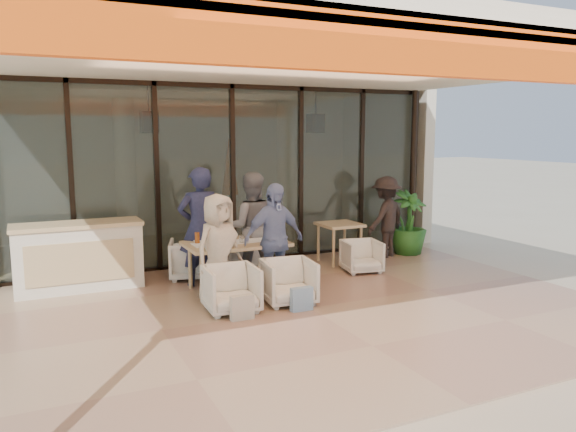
# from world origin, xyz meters

# --- Properties ---
(ground) EXTENTS (70.00, 70.00, 0.00)m
(ground) POSITION_xyz_m (0.00, 0.00, 0.00)
(ground) COLOR #C6B293
(ground) RESTS_ON ground
(terrace_floor) EXTENTS (8.00, 6.00, 0.01)m
(terrace_floor) POSITION_xyz_m (0.00, 0.00, 0.01)
(terrace_floor) COLOR tan
(terrace_floor) RESTS_ON ground
(terrace_structure) EXTENTS (8.00, 6.00, 3.40)m
(terrace_structure) POSITION_xyz_m (0.00, -0.26, 3.25)
(terrace_structure) COLOR silver
(terrace_structure) RESTS_ON ground
(glass_storefront) EXTENTS (8.08, 0.10, 3.20)m
(glass_storefront) POSITION_xyz_m (0.00, 3.00, 1.60)
(glass_storefront) COLOR #9EADA3
(glass_storefront) RESTS_ON ground
(interior_block) EXTENTS (9.05, 3.62, 3.52)m
(interior_block) POSITION_xyz_m (0.01, 5.31, 2.23)
(interior_block) COLOR silver
(interior_block) RESTS_ON ground
(host_counter) EXTENTS (1.85, 0.65, 1.04)m
(host_counter) POSITION_xyz_m (-2.71, 2.30, 0.53)
(host_counter) COLOR silver
(host_counter) RESTS_ON ground
(dining_table) EXTENTS (1.50, 0.90, 0.93)m
(dining_table) POSITION_xyz_m (-0.58, 1.31, 0.69)
(dining_table) COLOR tan
(dining_table) RESTS_ON ground
(chair_far_left) EXTENTS (0.86, 0.83, 0.72)m
(chair_far_left) POSITION_xyz_m (-0.99, 2.25, 0.36)
(chair_far_left) COLOR white
(chair_far_left) RESTS_ON ground
(chair_far_right) EXTENTS (0.69, 0.65, 0.70)m
(chair_far_right) POSITION_xyz_m (-0.15, 2.25, 0.35)
(chair_far_right) COLOR white
(chair_far_right) RESTS_ON ground
(chair_near_left) EXTENTS (0.71, 0.67, 0.69)m
(chair_near_left) POSITION_xyz_m (-0.99, 0.35, 0.35)
(chair_near_left) COLOR white
(chair_near_left) RESTS_ON ground
(chair_near_right) EXTENTS (0.74, 0.71, 0.69)m
(chair_near_right) POSITION_xyz_m (-0.15, 0.35, 0.35)
(chair_near_right) COLOR white
(chair_near_right) RESTS_ON ground
(diner_navy) EXTENTS (0.68, 0.46, 1.85)m
(diner_navy) POSITION_xyz_m (-0.99, 1.75, 0.93)
(diner_navy) COLOR #1A1F3A
(diner_navy) RESTS_ON ground
(diner_grey) EXTENTS (1.00, 0.88, 1.75)m
(diner_grey) POSITION_xyz_m (-0.15, 1.75, 0.87)
(diner_grey) COLOR slate
(diner_grey) RESTS_ON ground
(diner_cream) EXTENTS (0.88, 0.73, 1.54)m
(diner_cream) POSITION_xyz_m (-0.99, 0.85, 0.77)
(diner_cream) COLOR beige
(diner_cream) RESTS_ON ground
(diner_periwinkle) EXTENTS (1.01, 0.53, 1.65)m
(diner_periwinkle) POSITION_xyz_m (-0.15, 0.85, 0.83)
(diner_periwinkle) COLOR #7182BC
(diner_periwinkle) RESTS_ON ground
(tote_bag_cream) EXTENTS (0.30, 0.10, 0.34)m
(tote_bag_cream) POSITION_xyz_m (-0.99, -0.05, 0.17)
(tote_bag_cream) COLOR silver
(tote_bag_cream) RESTS_ON ground
(tote_bag_blue) EXTENTS (0.30, 0.10, 0.34)m
(tote_bag_blue) POSITION_xyz_m (-0.15, -0.05, 0.17)
(tote_bag_blue) COLOR #99BFD8
(tote_bag_blue) RESTS_ON ground
(side_table) EXTENTS (0.70, 0.70, 0.74)m
(side_table) POSITION_xyz_m (1.72, 2.16, 0.64)
(side_table) COLOR tan
(side_table) RESTS_ON ground
(side_chair) EXTENTS (0.70, 0.67, 0.62)m
(side_chair) POSITION_xyz_m (1.72, 1.41, 0.31)
(side_chair) COLOR white
(side_chair) RESTS_ON ground
(standing_woman) EXTENTS (1.15, 0.92, 1.55)m
(standing_woman) POSITION_xyz_m (2.76, 2.21, 0.78)
(standing_woman) COLOR black
(standing_woman) RESTS_ON ground
(potted_palm) EXTENTS (0.81, 0.81, 1.26)m
(potted_palm) POSITION_xyz_m (3.31, 2.23, 0.63)
(potted_palm) COLOR #1E5919
(potted_palm) RESTS_ON ground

